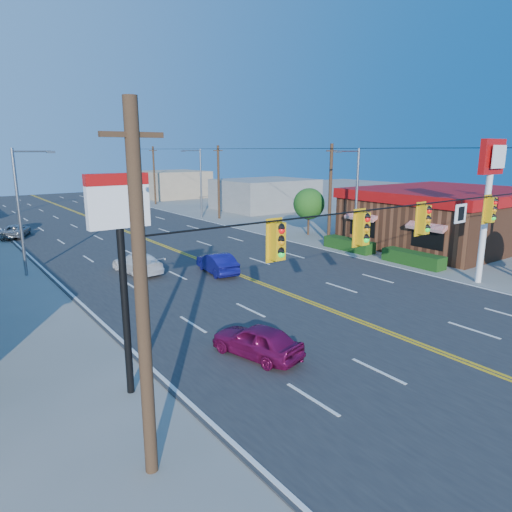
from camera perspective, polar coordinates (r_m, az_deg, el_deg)
ground at (r=20.08m, az=20.98°, el=-10.92°), size 160.00×160.00×0.00m
road at (r=34.45m, az=-7.91°, el=-0.17°), size 20.00×120.00×0.06m
signal_span at (r=18.61m, az=22.00°, el=2.89°), size 24.32×0.34×9.00m
kfc at (r=42.06m, az=22.50°, el=4.62°), size 16.30×12.40×4.70m
kfc_pylon at (r=30.09m, az=27.13°, el=8.20°), size 2.20×0.36×8.50m
pizza_hut_sign at (r=14.67m, az=-16.57°, el=1.97°), size 1.90×0.30×6.85m
streetlight_se at (r=35.70m, az=12.25°, el=7.42°), size 2.55×0.25×8.00m
streetlight_ne at (r=54.62m, az=-7.09°, el=9.50°), size 2.55×0.25×8.00m
streetlight_sw at (r=32.18m, az=-27.21°, el=5.68°), size 2.55×0.25×8.00m
utility_pole_near at (r=39.47m, az=9.25°, el=7.61°), size 0.28×0.28×8.40m
utility_pole_mid at (r=53.63m, az=-4.70°, el=9.15°), size 0.28×0.28×8.40m
utility_pole_far at (r=69.58m, az=-12.60°, el=9.79°), size 0.28×0.28×8.40m
tree_kfc_rear at (r=43.36m, az=6.63°, el=6.49°), size 2.94×2.94×4.41m
bld_east_mid at (r=62.63m, az=1.12°, el=7.74°), size 12.00×10.00×4.00m
bld_east_far at (r=79.81m, az=-10.37°, el=8.84°), size 10.00×10.00×4.40m
car_magenta at (r=17.92m, az=0.12°, el=-10.70°), size 2.43×4.04×1.29m
car_blue at (r=29.69m, az=-4.88°, el=-0.99°), size 1.95×4.19×1.33m
car_white at (r=30.63m, az=-14.59°, el=-0.96°), size 2.30×4.66×1.30m
car_silver at (r=47.35m, az=-27.84°, el=2.74°), size 3.36×4.62×1.17m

